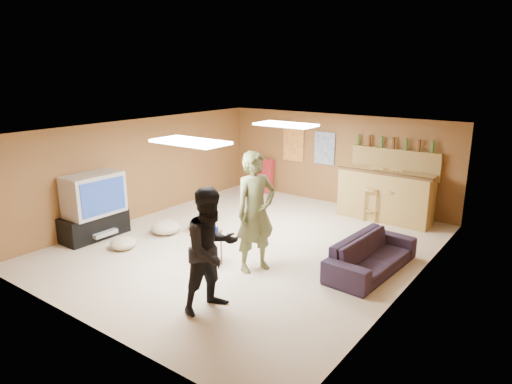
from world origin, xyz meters
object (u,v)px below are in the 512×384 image
Objects in this scene: bar_counter at (385,196)px; person_olive at (256,212)px; person_black at (212,250)px; sofa at (372,255)px; tray_table at (206,248)px; tv_body at (94,194)px.

bar_counter is 1.00× the size of person_olive.
person_black is (-0.49, -5.15, 0.33)m from bar_counter.
person_black is at bearing 155.83° from sofa.
bar_counter is at bearing 69.32° from tray_table.
tv_body is 3.73m from person_black.
tv_body is 1.87× the size of tray_table.
person_black is at bearing -10.81° from tv_body.
tray_table is (-1.06, 1.04, -0.58)m from person_black.
person_olive is 1.43m from person_black.
sofa is (4.97, 1.77, -0.61)m from tv_body.
sofa is at bearing 30.98° from tray_table.
sofa is (1.31, 2.46, -0.59)m from person_black.
bar_counter is (4.15, 4.45, -0.35)m from tv_body.
tray_table is at bearing 124.72° from sofa.
tv_body reaches higher than bar_counter.
sofa is at bearing -15.10° from person_black.
person_olive is 1.14× the size of person_black.
tv_body is at bearing 113.30° from sofa.
tv_body is 0.63× the size of person_black.
tray_table is (-0.78, -0.35, -0.70)m from person_olive.
tv_body is 5.31m from sofa.
person_black is 1.60m from tray_table.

